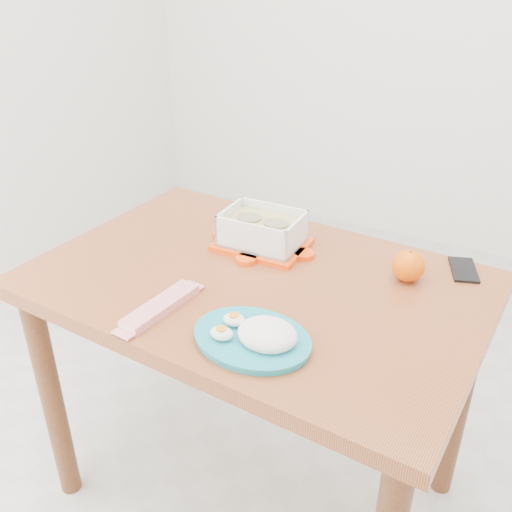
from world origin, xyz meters
The scene contains 7 objects.
ground centered at (0.00, 0.00, 0.00)m, with size 3.50×3.50×0.00m, color #B7B7B2.
dining_table centered at (-0.12, -0.17, 0.64)m, with size 1.13×0.79×0.75m.
food_container centered at (-0.18, -0.02, 0.80)m, with size 0.24×0.18×0.10m.
orange_fruit centered at (0.21, -0.01, 0.79)m, with size 0.08×0.08×0.08m, color orange.
rice_plate centered at (0.01, -0.40, 0.77)m, with size 0.27×0.27×0.07m.
candy_bar centered at (-0.24, -0.39, 0.76)m, with size 0.21×0.05×0.02m, color red.
smartphone centered at (0.32, 0.10, 0.75)m, with size 0.06×0.12×0.01m, color black.
Camera 1 is at (0.45, -1.22, 1.47)m, focal length 40.00 mm.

